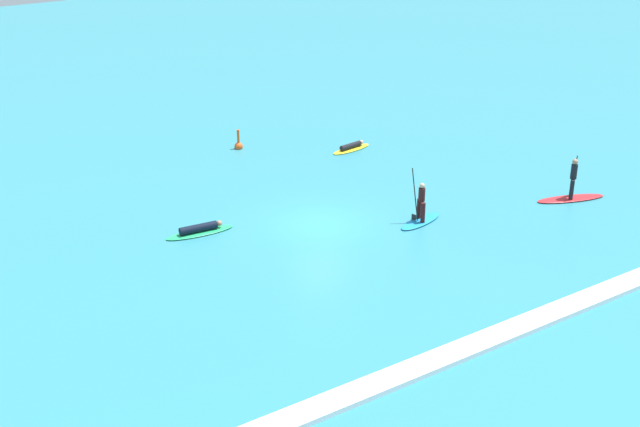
# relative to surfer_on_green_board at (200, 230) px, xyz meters

# --- Properties ---
(ground_plane) EXTENTS (120.00, 120.00, 0.00)m
(ground_plane) POSITION_rel_surfer_on_green_board_xyz_m (4.60, -1.98, -0.15)
(ground_plane) COLOR teal
(ground_plane) RESTS_ON ground
(surfer_on_green_board) EXTENTS (2.94, 1.01, 0.42)m
(surfer_on_green_board) POSITION_rel_surfer_on_green_board_xyz_m (0.00, 0.00, 0.00)
(surfer_on_green_board) COLOR #23B266
(surfer_on_green_board) RESTS_ON ground_plane
(surfer_on_blue_board) EXTENTS (2.54, 1.31, 2.37)m
(surfer_on_blue_board) POSITION_rel_surfer_on_green_board_xyz_m (8.25, -4.13, 0.24)
(surfer_on_blue_board) COLOR #1E8CD1
(surfer_on_blue_board) RESTS_ON ground_plane
(surfer_on_yellow_board) EXTENTS (2.54, 1.04, 0.37)m
(surfer_on_yellow_board) POSITION_rel_surfer_on_green_board_xyz_m (11.19, 4.99, -0.02)
(surfer_on_yellow_board) COLOR yellow
(surfer_on_yellow_board) RESTS_ON ground_plane
(surfer_on_red_board) EXTENTS (3.32, 1.80, 2.03)m
(surfer_on_red_board) POSITION_rel_surfer_on_green_board_xyz_m (15.48, -5.94, 0.24)
(surfer_on_red_board) COLOR red
(surfer_on_red_board) RESTS_ON ground_plane
(marker_buoy) EXTENTS (0.44, 0.44, 1.14)m
(marker_buoy) POSITION_rel_surfer_on_green_board_xyz_m (6.38, 8.40, 0.03)
(marker_buoy) COLOR #E55119
(marker_buoy) RESTS_ON ground_plane
(wave_crest) EXTENTS (22.50, 0.90, 0.18)m
(wave_crest) POSITION_rel_surfer_on_green_board_xyz_m (4.60, -12.60, -0.06)
(wave_crest) COLOR white
(wave_crest) RESTS_ON ground_plane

